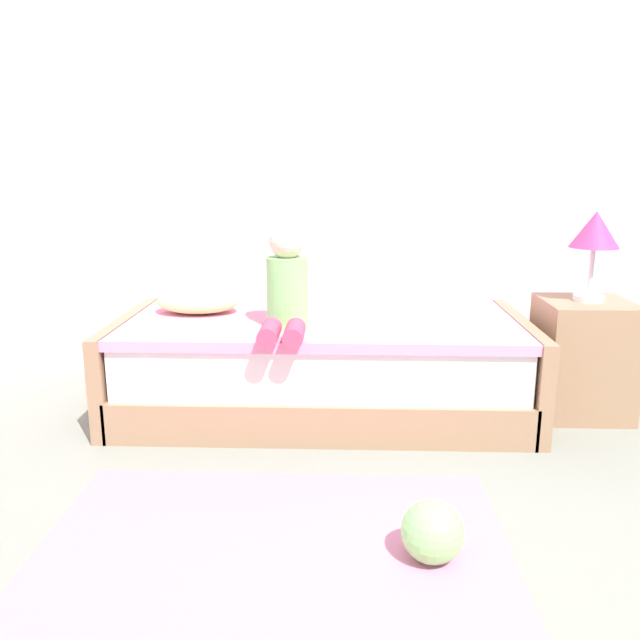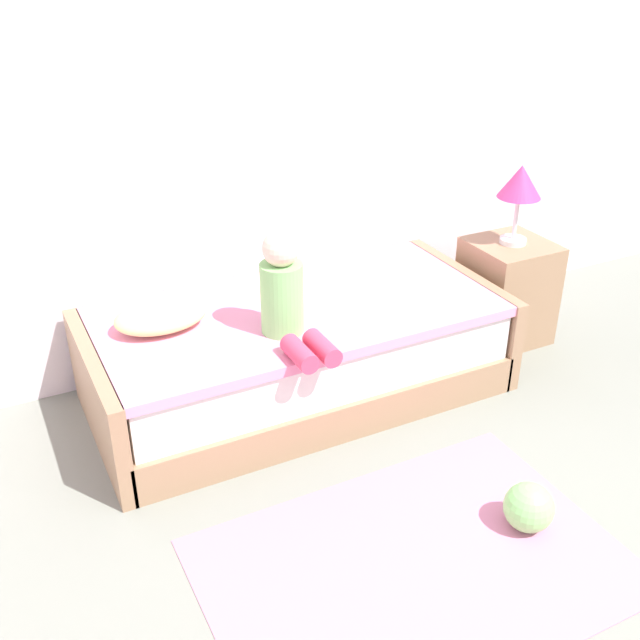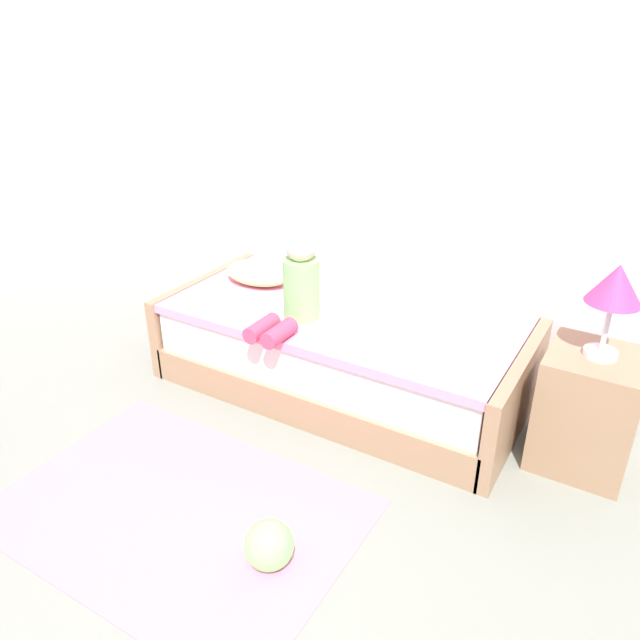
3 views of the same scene
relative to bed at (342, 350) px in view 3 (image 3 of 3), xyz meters
name	(u,v)px [view 3 (image 3 of 3)]	position (x,y,z in m)	size (l,w,h in m)	color
wall_rear	(486,132)	(0.53, 0.60, 1.20)	(7.20, 0.10, 2.90)	white
bed	(342,350)	(0.00, 0.00, 0.00)	(2.11, 1.00, 0.50)	#997556
nightstand	(587,410)	(1.35, 0.01, 0.05)	(0.44, 0.44, 0.60)	#997556
table_lamp	(615,289)	(1.35, 0.01, 0.69)	(0.24, 0.24, 0.45)	silver
child_figure	(296,286)	(-0.16, -0.23, 0.46)	(0.20, 0.51, 0.50)	#7FC672
pillow	(258,273)	(-0.66, 0.10, 0.32)	(0.44, 0.30, 0.13)	#F2E58C
toy_ball	(269,545)	(0.41, -1.32, -0.14)	(0.21, 0.21, 0.21)	#7FD872
area_rug	(177,511)	(-0.12, -1.30, -0.24)	(1.60, 1.10, 0.01)	pink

